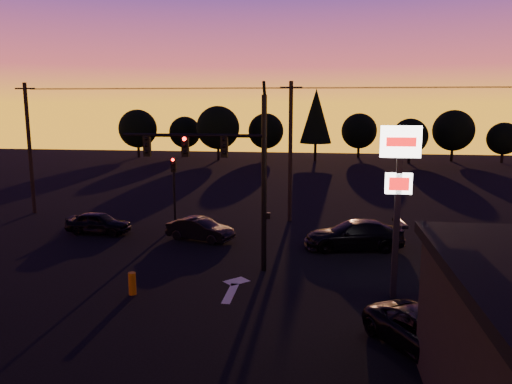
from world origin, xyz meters
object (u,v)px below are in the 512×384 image
bollard (132,284)px  pylon_sign (399,175)px  car_right (354,235)px  secondary_signal (174,182)px  car_mid (200,229)px  traffic_signal_mast (229,164)px  car_left (98,223)px  suv_parked (427,333)px

bollard → pylon_sign: bearing=6.3°
pylon_sign → car_right: bearing=100.2°
bollard → car_right: car_right is taller
secondary_signal → pylon_sign: 15.75m
car_mid → pylon_sign: bearing=-108.9°
pylon_sign → bollard: bearing=-173.7°
traffic_signal_mast → car_mid: bearing=118.9°
bollard → car_mid: bearing=85.0°
traffic_signal_mast → car_right: size_ratio=1.64×
car_left → bollard: bearing=-144.5°
bollard → suv_parked: bearing=-16.9°
secondary_signal → car_right: bearing=-17.3°
secondary_signal → car_left: 5.09m
car_mid → car_right: car_right is taller
bollard → car_left: bearing=122.1°
car_mid → car_right: (8.49, -0.56, 0.13)m
pylon_sign → car_left: 18.30m
secondary_signal → suv_parked: (12.44, -14.42, -2.24)m
secondary_signal → bollard: size_ratio=4.72×
pylon_sign → suv_parked: 6.19m
pylon_sign → car_mid: pylon_sign is taller
car_mid → suv_parked: 15.40m
secondary_signal → car_left: secondary_signal is taller
pylon_sign → suv_parked: size_ratio=1.53×
car_mid → car_left: bearing=102.2°
car_right → secondary_signal: bearing=-116.2°
car_left → car_right: bearing=-91.1°
suv_parked → car_left: bearing=111.6°
traffic_signal_mast → car_mid: 6.86m
car_left → suv_parked: car_left is taller
secondary_signal → suv_parked: 19.18m
traffic_signal_mast → car_right: (5.91, 4.12, -4.18)m
pylon_sign → traffic_signal_mast: bearing=160.6°
pylon_sign → car_left: pylon_sign is taller
traffic_signal_mast → suv_parked: size_ratio=1.93×
secondary_signal → bollard: (1.59, -11.13, -2.40)m
traffic_signal_mast → suv_parked: (7.54, -6.93, -4.32)m
traffic_signal_mast → suv_parked: 11.12m
bollard → suv_parked: suv_parked is taller
pylon_sign → car_mid: size_ratio=1.77×
bollard → car_left: 10.53m
pylon_sign → car_left: (-16.01, 7.77, -4.27)m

